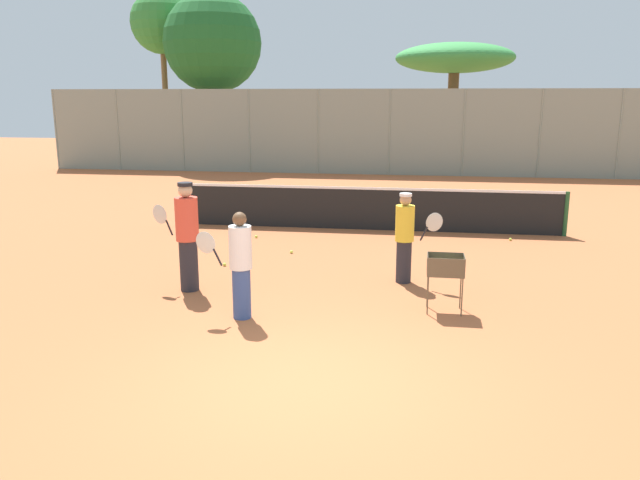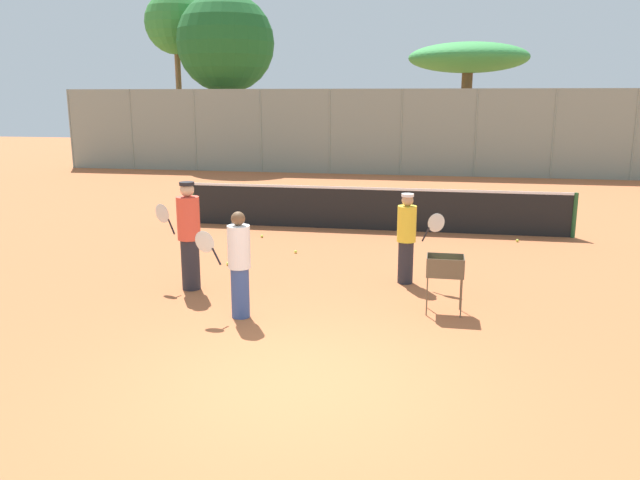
# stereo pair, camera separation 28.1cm
# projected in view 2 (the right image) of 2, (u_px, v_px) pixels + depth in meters

# --- Properties ---
(ground_plane) EXTENTS (80.00, 80.00, 0.00)m
(ground_plane) POSITION_uv_depth(u_px,v_px,m) (297.00, 383.00, 7.26)
(ground_plane) COLOR #B26038
(tennis_net) EXTENTS (9.57, 0.10, 1.07)m
(tennis_net) POSITION_uv_depth(u_px,v_px,m) (373.00, 208.00, 15.45)
(tennis_net) COLOR #26592D
(tennis_net) RESTS_ON ground_plane
(back_fence) EXTENTS (30.42, 0.08, 3.57)m
(back_fence) POSITION_uv_depth(u_px,v_px,m) (401.00, 132.00, 26.04)
(back_fence) COLOR gray
(back_fence) RESTS_ON ground_plane
(tree_0) EXTENTS (4.52, 4.52, 7.93)m
(tree_0) POSITION_uv_depth(u_px,v_px,m) (225.00, 43.00, 28.84)
(tree_0) COLOR brown
(tree_0) RESTS_ON ground_plane
(tree_1) EXTENTS (5.62, 5.62, 5.74)m
(tree_1) POSITION_uv_depth(u_px,v_px,m) (468.00, 59.00, 29.41)
(tree_1) COLOR brown
(tree_1) RESTS_ON ground_plane
(tree_2) EXTENTS (2.98, 2.98, 8.22)m
(tree_2) POSITION_uv_depth(u_px,v_px,m) (176.00, 24.00, 30.24)
(tree_2) COLOR brown
(tree_2) RESTS_ON ground_plane
(player_white_outfit) EXTENTS (0.89, 0.34, 1.62)m
(player_white_outfit) POSITION_uv_depth(u_px,v_px,m) (239.00, 264.00, 9.26)
(player_white_outfit) COLOR #334C8C
(player_white_outfit) RESTS_ON ground_plane
(player_red_cap) EXTENTS (0.93, 0.41, 1.87)m
(player_red_cap) POSITION_uv_depth(u_px,v_px,m) (189.00, 234.00, 10.60)
(player_red_cap) COLOR #26262D
(player_red_cap) RESTS_ON ground_plane
(player_yellow_shirt) EXTENTS (0.87, 0.35, 1.61)m
(player_yellow_shirt) POSITION_uv_depth(u_px,v_px,m) (407.00, 237.00, 10.98)
(player_yellow_shirt) COLOR #26262D
(player_yellow_shirt) RESTS_ON ground_plane
(ball_cart) EXTENTS (0.56, 0.41, 0.90)m
(ball_cart) POSITION_uv_depth(u_px,v_px,m) (445.00, 271.00, 9.46)
(ball_cart) COLOR brown
(ball_cart) RESTS_ON ground_plane
(tennis_ball_0) EXTENTS (0.07, 0.07, 0.07)m
(tennis_ball_0) POSITION_uv_depth(u_px,v_px,m) (262.00, 236.00, 14.72)
(tennis_ball_0) COLOR #D1E54C
(tennis_ball_0) RESTS_ON ground_plane
(tennis_ball_1) EXTENTS (0.07, 0.07, 0.07)m
(tennis_ball_1) POSITION_uv_depth(u_px,v_px,m) (517.00, 241.00, 14.28)
(tennis_ball_1) COLOR #D1E54C
(tennis_ball_1) RESTS_ON ground_plane
(tennis_ball_2) EXTENTS (0.07, 0.07, 0.07)m
(tennis_ball_2) POSITION_uv_depth(u_px,v_px,m) (296.00, 252.00, 13.26)
(tennis_ball_2) COLOR #D1E54C
(tennis_ball_2) RESTS_ON ground_plane
(tennis_ball_3) EXTENTS (0.07, 0.07, 0.07)m
(tennis_ball_3) POSITION_uv_depth(u_px,v_px,m) (228.00, 264.00, 12.30)
(tennis_ball_3) COLOR #D1E54C
(tennis_ball_3) RESTS_ON ground_plane
(parked_car) EXTENTS (4.20, 1.70, 1.60)m
(parked_car) POSITION_uv_depth(u_px,v_px,m) (245.00, 151.00, 30.44)
(parked_car) COLOR #3F4C8C
(parked_car) RESTS_ON ground_plane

